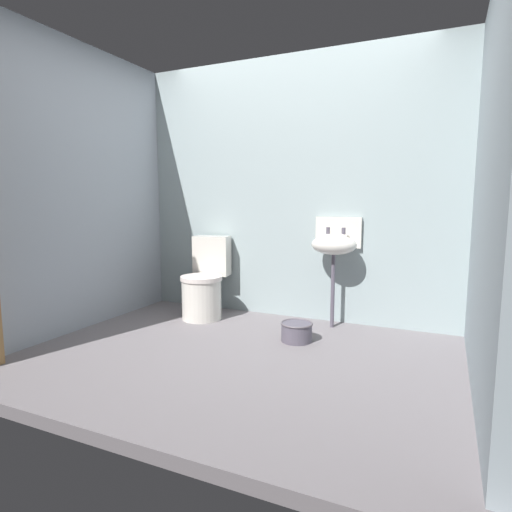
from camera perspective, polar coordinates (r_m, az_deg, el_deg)
The scene contains 7 objects.
ground_plane at distance 3.28m, azimuth -2.03°, elevation -13.49°, with size 3.51×2.59×0.08m, color slate.
wall_back at distance 4.13m, azimuth 5.06°, elevation 8.94°, with size 3.51×0.10×2.49m, color #94A4A6.
wall_left at distance 4.11m, azimuth -22.13°, elevation 8.43°, with size 0.10×2.39×2.49m, color #98A0AC.
wall_right at distance 2.86m, azimuth 29.45°, elevation 8.68°, with size 0.10×2.39×2.49m, color #92A0A7.
toilet_near_wall at distance 4.17m, azimuth -6.94°, elevation -3.83°, with size 0.48×0.65×0.78m.
sink at distance 3.81m, azimuth 10.58°, elevation 1.61°, with size 0.42×0.35×0.99m.
bucket at distance 3.49m, azimuth 5.53°, elevation -10.09°, with size 0.27×0.27×0.16m.
Camera 1 is at (1.36, -2.75, 1.13)m, focal length 29.57 mm.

